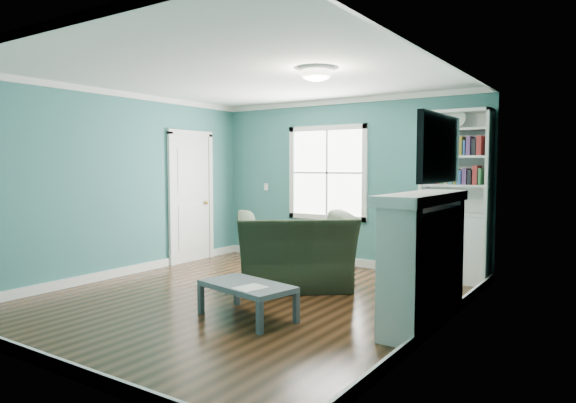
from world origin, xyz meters
The scene contains 13 objects.
floor centered at (0.00, 0.00, 0.00)m, with size 5.00×5.00×0.00m, color black.
room_walls centered at (0.00, 0.00, 1.58)m, with size 5.00×5.00×5.00m.
trim centered at (0.00, 0.00, 1.24)m, with size 4.50×5.00×2.60m.
window centered at (-0.30, 2.49, 1.45)m, with size 1.40×0.06×1.50m.
bookshelf centered at (1.77, 2.30, 0.92)m, with size 0.90×0.35×2.31m.
fireplace centered at (2.08, 0.20, 0.64)m, with size 0.44×1.58×1.30m.
tv centered at (2.20, 0.20, 1.72)m, with size 0.06×1.10×0.65m, color black.
door centered at (-2.22, 1.40, 1.07)m, with size 0.12×0.98×2.17m.
ceiling_fixture centered at (0.90, 0.10, 2.55)m, with size 0.38×0.38×0.15m.
light_switch centered at (-1.50, 2.48, 1.20)m, with size 0.08×0.01×0.12m, color white.
recliner centered at (0.16, 0.83, 0.64)m, with size 1.46×0.95×1.28m, color black.
coffee_table centered at (0.49, -0.58, 0.31)m, with size 1.08×0.73×0.36m.
paper_sheet centered at (0.63, -0.71, 0.36)m, with size 0.24×0.30×0.00m, color white.
Camera 1 is at (3.71, -4.66, 1.56)m, focal length 32.00 mm.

